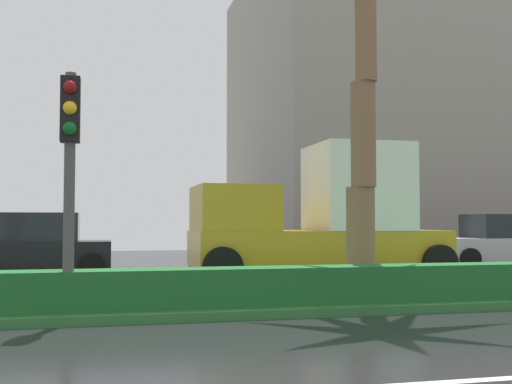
{
  "coord_description": "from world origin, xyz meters",
  "views": [
    {
      "loc": [
        2.61,
        -3.38,
        1.48
      ],
      "look_at": [
        6.37,
        12.13,
        2.22
      ],
      "focal_mm": 44.91,
      "sensor_mm": 36.0,
      "label": 1
    }
  ],
  "objects_px": {
    "traffic_signal_median_right": "(70,147)",
    "car_in_traffic_second": "(30,246)",
    "box_truck_lead": "(321,219)",
    "car_in_traffic_third": "(501,242)"
  },
  "relations": [
    {
      "from": "car_in_traffic_second",
      "to": "traffic_signal_median_right",
      "type": "bearing_deg",
      "value": 99.36
    },
    {
      "from": "traffic_signal_median_right",
      "to": "car_in_traffic_third",
      "type": "xyz_separation_m",
      "value": [
        13.11,
        8.65,
        -1.76
      ]
    },
    {
      "from": "traffic_signal_median_right",
      "to": "car_in_traffic_second",
      "type": "bearing_deg",
      "value": 99.36
    },
    {
      "from": "box_truck_lead",
      "to": "traffic_signal_median_right",
      "type": "bearing_deg",
      "value": 43.94
    },
    {
      "from": "car_in_traffic_second",
      "to": "car_in_traffic_third",
      "type": "xyz_separation_m",
      "value": [
        14.49,
        0.28,
        0.0
      ]
    },
    {
      "from": "traffic_signal_median_right",
      "to": "box_truck_lead",
      "type": "distance_m",
      "value": 8.27
    },
    {
      "from": "traffic_signal_median_right",
      "to": "car_in_traffic_third",
      "type": "relative_size",
      "value": 0.82
    },
    {
      "from": "traffic_signal_median_right",
      "to": "car_in_traffic_second",
      "type": "height_order",
      "value": "traffic_signal_median_right"
    },
    {
      "from": "car_in_traffic_second",
      "to": "box_truck_lead",
      "type": "distance_m",
      "value": 7.8
    },
    {
      "from": "box_truck_lead",
      "to": "car_in_traffic_second",
      "type": "bearing_deg",
      "value": -20.16
    }
  ]
}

